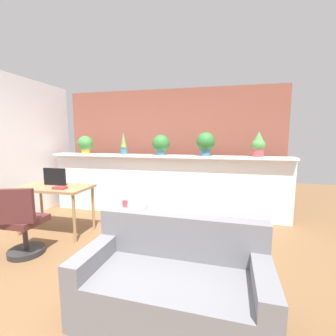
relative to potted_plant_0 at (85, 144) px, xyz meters
name	(u,v)px	position (x,y,z in m)	size (l,w,h in m)	color
ground_plane	(120,272)	(1.66, -2.00, -1.37)	(12.00, 12.00, 0.00)	brown
divider_wall	(164,186)	(1.66, 0.00, -0.80)	(4.59, 0.16, 1.14)	white
plant_shelf	(163,156)	(1.66, -0.04, -0.22)	(4.59, 0.31, 0.04)	white
brick_wall_behind	(171,149)	(1.66, 0.60, -0.12)	(4.59, 0.10, 2.50)	brown
potted_plant_0	(85,144)	(0.00, 0.00, 0.00)	(0.30, 0.30, 0.36)	gold
potted_plant_1	(124,145)	(0.85, -0.02, -0.02)	(0.14, 0.14, 0.43)	#386B84
potted_plant_2	(161,144)	(1.61, -0.01, 0.01)	(0.33, 0.33, 0.38)	#386B84
potted_plant_3	(206,143)	(2.45, -0.05, 0.04)	(0.33, 0.33, 0.42)	#386B84
potted_plant_4	(258,144)	(3.34, -0.01, 0.02)	(0.23, 0.23, 0.43)	#B7474C
desk	(55,192)	(0.21, -1.21, -0.71)	(1.10, 0.60, 0.75)	#99754C
tv_monitor	(55,177)	(0.15, -1.13, -0.48)	(0.38, 0.04, 0.28)	black
office_chair	(22,227)	(0.31, -1.96, -0.98)	(0.50, 0.51, 0.91)	#262628
side_cube_shelf	(130,225)	(1.47, -1.25, -1.12)	(0.40, 0.41, 0.50)	silver
vase_on_shelf	(125,205)	(1.42, -1.29, -0.81)	(0.08, 0.08, 0.12)	#CC3D47
book_on_desk	(60,188)	(0.41, -1.35, -0.60)	(0.19, 0.12, 0.04)	#B22D33
couch	(173,283)	(2.37, -2.47, -1.09)	(1.59, 0.82, 0.80)	slate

